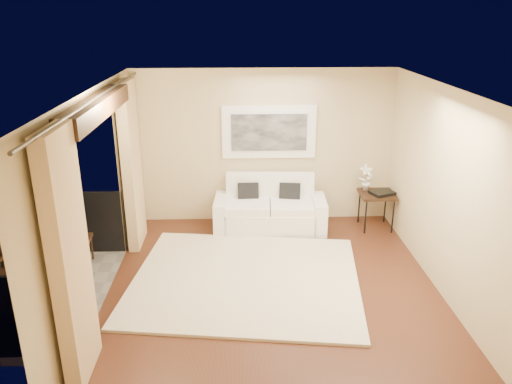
{
  "coord_description": "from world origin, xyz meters",
  "views": [
    {
      "loc": [
        -0.47,
        -5.94,
        3.61
      ],
      "look_at": [
        -0.2,
        1.03,
        1.05
      ],
      "focal_mm": 35.0,
      "sensor_mm": 36.0,
      "label": 1
    }
  ],
  "objects_px": {
    "sofa": "(270,210)",
    "side_table": "(377,196)",
    "balcony_chair_far": "(75,236)",
    "orchid": "(366,178)",
    "balcony_chair_near": "(18,262)"
  },
  "relations": [
    {
      "from": "side_table",
      "to": "orchid",
      "type": "relative_size",
      "value": 1.38
    },
    {
      "from": "sofa",
      "to": "side_table",
      "type": "xyz_separation_m",
      "value": [
        1.84,
        -0.09,
        0.26
      ]
    },
    {
      "from": "sofa",
      "to": "balcony_chair_far",
      "type": "distance_m",
      "value": 3.23
    },
    {
      "from": "balcony_chair_far",
      "to": "balcony_chair_near",
      "type": "height_order",
      "value": "balcony_chair_near"
    },
    {
      "from": "side_table",
      "to": "orchid",
      "type": "distance_m",
      "value": 0.37
    },
    {
      "from": "side_table",
      "to": "balcony_chair_far",
      "type": "relative_size",
      "value": 0.72
    },
    {
      "from": "sofa",
      "to": "balcony_chair_near",
      "type": "distance_m",
      "value": 4.09
    },
    {
      "from": "orchid",
      "to": "balcony_chair_near",
      "type": "relative_size",
      "value": 0.43
    },
    {
      "from": "balcony_chair_near",
      "to": "sofa",
      "type": "bearing_deg",
      "value": 31.04
    },
    {
      "from": "sofa",
      "to": "side_table",
      "type": "height_order",
      "value": "sofa"
    },
    {
      "from": "sofa",
      "to": "balcony_chair_near",
      "type": "relative_size",
      "value": 1.78
    },
    {
      "from": "orchid",
      "to": "side_table",
      "type": "bearing_deg",
      "value": -43.93
    },
    {
      "from": "balcony_chair_far",
      "to": "orchid",
      "type": "bearing_deg",
      "value": -166.45
    },
    {
      "from": "side_table",
      "to": "balcony_chair_near",
      "type": "bearing_deg",
      "value": -156.22
    },
    {
      "from": "balcony_chair_near",
      "to": "side_table",
      "type": "bearing_deg",
      "value": 19.39
    }
  ]
}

